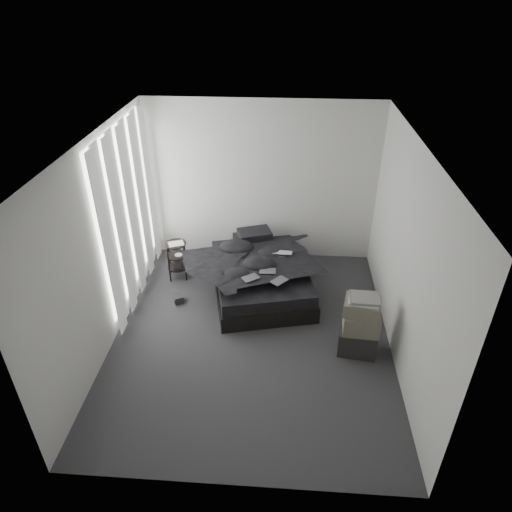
# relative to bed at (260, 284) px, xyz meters

# --- Properties ---
(floor) EXTENTS (3.60, 4.20, 0.01)m
(floor) POSITION_rel_bed_xyz_m (-0.05, -1.02, -0.12)
(floor) COLOR #323234
(floor) RESTS_ON ground
(ceiling) EXTENTS (3.60, 4.20, 0.01)m
(ceiling) POSITION_rel_bed_xyz_m (-0.05, -1.02, 2.48)
(ceiling) COLOR white
(ceiling) RESTS_ON ground
(wall_back) EXTENTS (3.60, 0.01, 2.60)m
(wall_back) POSITION_rel_bed_xyz_m (-0.05, 1.08, 1.18)
(wall_back) COLOR silver
(wall_back) RESTS_ON ground
(wall_front) EXTENTS (3.60, 0.01, 2.60)m
(wall_front) POSITION_rel_bed_xyz_m (-0.05, -3.12, 1.18)
(wall_front) COLOR silver
(wall_front) RESTS_ON ground
(wall_left) EXTENTS (0.01, 4.20, 2.60)m
(wall_left) POSITION_rel_bed_xyz_m (-1.85, -1.02, 1.18)
(wall_left) COLOR silver
(wall_left) RESTS_ON ground
(wall_right) EXTENTS (0.01, 4.20, 2.60)m
(wall_right) POSITION_rel_bed_xyz_m (1.75, -1.02, 1.18)
(wall_right) COLOR silver
(wall_right) RESTS_ON ground
(window_left) EXTENTS (0.02, 2.00, 2.30)m
(window_left) POSITION_rel_bed_xyz_m (-1.83, -0.12, 1.23)
(window_left) COLOR white
(window_left) RESTS_ON wall_left
(curtain_left) EXTENTS (0.06, 2.12, 2.48)m
(curtain_left) POSITION_rel_bed_xyz_m (-1.78, -0.12, 1.16)
(curtain_left) COLOR white
(curtain_left) RESTS_ON wall_left
(bed) EXTENTS (1.72, 2.04, 0.24)m
(bed) POSITION_rel_bed_xyz_m (0.00, 0.00, 0.00)
(bed) COLOR black
(bed) RESTS_ON floor
(mattress) EXTENTS (1.66, 1.98, 0.19)m
(mattress) POSITION_rel_bed_xyz_m (0.00, 0.00, 0.22)
(mattress) COLOR black
(mattress) RESTS_ON bed
(duvet) EXTENTS (1.63, 1.78, 0.21)m
(duvet) POSITION_rel_bed_xyz_m (0.01, -0.04, 0.42)
(duvet) COLOR black
(duvet) RESTS_ON mattress
(pillow_lower) EXTENTS (0.61, 0.48, 0.12)m
(pillow_lower) POSITION_rel_bed_xyz_m (-0.20, 0.67, 0.37)
(pillow_lower) COLOR black
(pillow_lower) RESTS_ON mattress
(pillow_upper) EXTENTS (0.59, 0.49, 0.11)m
(pillow_upper) POSITION_rel_bed_xyz_m (-0.14, 0.66, 0.49)
(pillow_upper) COLOR black
(pillow_upper) RESTS_ON pillow_lower
(laptop) EXTENTS (0.30, 0.21, 0.02)m
(laptop) POSITION_rel_bed_xyz_m (0.31, 0.12, 0.53)
(laptop) COLOR silver
(laptop) RESTS_ON duvet
(comic_a) EXTENTS (0.27, 0.25, 0.01)m
(comic_a) POSITION_rel_bed_xyz_m (-0.10, -0.51, 0.52)
(comic_a) COLOR black
(comic_a) RESTS_ON duvet
(comic_b) EXTENTS (0.23, 0.15, 0.01)m
(comic_b) POSITION_rel_bed_xyz_m (0.12, -0.33, 0.53)
(comic_b) COLOR black
(comic_b) RESTS_ON duvet
(comic_c) EXTENTS (0.26, 0.27, 0.01)m
(comic_c) POSITION_rel_bed_xyz_m (0.29, -0.56, 0.53)
(comic_c) COLOR black
(comic_c) RESTS_ON duvet
(side_stand) EXTENTS (0.38, 0.38, 0.60)m
(side_stand) POSITION_rel_bed_xyz_m (-1.32, 0.29, 0.18)
(side_stand) COLOR black
(side_stand) RESTS_ON floor
(papers) EXTENTS (0.28, 0.24, 0.01)m
(papers) POSITION_rel_bed_xyz_m (-1.31, 0.28, 0.48)
(papers) COLOR white
(papers) RESTS_ON side_stand
(floor_books) EXTENTS (0.17, 0.20, 0.12)m
(floor_books) POSITION_rel_bed_xyz_m (-1.18, -0.36, -0.06)
(floor_books) COLOR black
(floor_books) RESTS_ON floor
(box_lower) EXTENTS (0.51, 0.43, 0.34)m
(box_lower) POSITION_rel_bed_xyz_m (1.30, -1.20, 0.05)
(box_lower) COLOR black
(box_lower) RESTS_ON floor
(box_mid) EXTENTS (0.46, 0.38, 0.26)m
(box_mid) POSITION_rel_bed_xyz_m (1.31, -1.21, 0.35)
(box_mid) COLOR #615E4D
(box_mid) RESTS_ON box_lower
(box_upper) EXTENTS (0.47, 0.41, 0.18)m
(box_upper) POSITION_rel_bed_xyz_m (1.29, -1.20, 0.58)
(box_upper) COLOR #615E4D
(box_upper) RESTS_ON box_mid
(art_book_white) EXTENTS (0.39, 0.33, 0.04)m
(art_book_white) POSITION_rel_bed_xyz_m (1.30, -1.20, 0.68)
(art_book_white) COLOR silver
(art_book_white) RESTS_ON box_upper
(art_book_snake) EXTENTS (0.35, 0.29, 0.03)m
(art_book_snake) POSITION_rel_bed_xyz_m (1.31, -1.21, 0.72)
(art_book_snake) COLOR silver
(art_book_snake) RESTS_ON art_book_white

